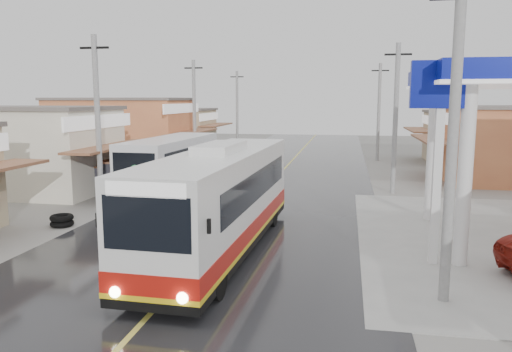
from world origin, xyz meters
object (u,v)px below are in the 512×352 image
object	(u,v)px
second_bus	(172,164)
tricycle_near	(96,177)
cyclist	(138,197)
tyre_stack	(62,221)
tricycle_far	(117,174)
coach_bus	(221,200)

from	to	relation	value
second_bus	tricycle_near	world-z (taller)	second_bus
cyclist	tricycle_near	size ratio (longest dim) A/B	1.03
tyre_stack	tricycle_near	bearing A→B (deg)	107.32
second_bus	tricycle_near	xyz separation A→B (m)	(-4.00, -0.91, -0.70)
cyclist	tyre_stack	bearing A→B (deg)	-110.89
second_bus	cyclist	size ratio (longest dim) A/B	4.12
second_bus	tricycle_far	distance (m)	3.08
cyclist	tricycle_far	world-z (taller)	cyclist
second_bus	tyre_stack	world-z (taller)	second_bus
coach_bus	tyre_stack	world-z (taller)	coach_bus
cyclist	tyre_stack	size ratio (longest dim) A/B	2.37
second_bus	coach_bus	bearing A→B (deg)	-59.38
tricycle_near	cyclist	bearing A→B (deg)	-56.31
cyclist	tricycle_far	size ratio (longest dim) A/B	0.86
coach_bus	tyre_stack	xyz separation A→B (m)	(-7.15, 2.02, -1.51)
cyclist	tyre_stack	distance (m)	3.54
coach_bus	second_bus	distance (m)	11.18
second_bus	tyre_stack	bearing A→B (deg)	-100.98
coach_bus	cyclist	distance (m)	7.17
second_bus	tricycle_far	size ratio (longest dim) A/B	3.54
cyclist	tricycle_near	distance (m)	5.81
cyclist	coach_bus	bearing A→B (deg)	-29.49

